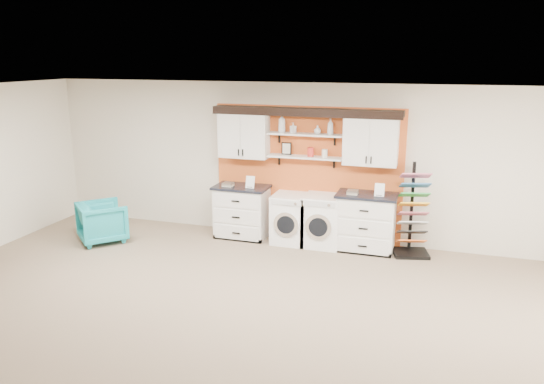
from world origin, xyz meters
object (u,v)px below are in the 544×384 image
(washer, at_px, (291,218))
(armchair, at_px, (102,222))
(dryer, at_px, (323,221))
(base_cabinet_right, at_px, (366,222))
(sample_rack, at_px, (412,226))
(base_cabinet_left, at_px, (242,211))

(washer, xyz_separation_m, armchair, (-3.24, -1.00, -0.08))
(dryer, bearing_deg, base_cabinet_right, 0.25)
(sample_rack, xyz_separation_m, armchair, (-5.32, -1.00, -0.15))
(dryer, relative_size, sample_rack, 0.58)
(base_cabinet_right, height_order, dryer, base_cabinet_right)
(washer, distance_m, sample_rack, 2.09)
(sample_rack, distance_m, armchair, 5.42)
(sample_rack, bearing_deg, dryer, 166.38)
(base_cabinet_left, height_order, armchair, base_cabinet_left)
(base_cabinet_right, distance_m, armchair, 4.67)
(washer, xyz_separation_m, sample_rack, (2.09, 0.01, 0.07))
(base_cabinet_left, xyz_separation_m, armchair, (-2.30, -1.00, -0.12))
(base_cabinet_left, height_order, dryer, base_cabinet_left)
(base_cabinet_right, height_order, washer, base_cabinet_right)
(washer, height_order, sample_rack, sample_rack)
(base_cabinet_left, xyz_separation_m, base_cabinet_right, (2.26, -0.00, 0.02))
(base_cabinet_left, distance_m, base_cabinet_right, 2.26)
(base_cabinet_left, distance_m, armchair, 2.51)
(base_cabinet_right, bearing_deg, armchair, -167.64)
(washer, height_order, dryer, dryer)
(washer, bearing_deg, sample_rack, 0.21)
(base_cabinet_right, distance_m, washer, 1.32)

